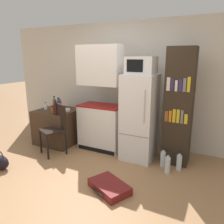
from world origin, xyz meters
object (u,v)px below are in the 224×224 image
object	(u,v)px
refrigerator	(140,117)
side_table	(58,126)
bottle_olive_oil	(54,104)
microwave	(141,65)
bottle_clear_short	(46,107)
water_bottle_front	(163,158)
bottle_amber_beer	(53,110)
bookshelf	(179,107)
water_bottle_back	(168,164)
bottle_wine_dark	(56,108)
bottle_blue_soda	(59,107)
handbag	(0,162)
suitcase_large_flat	(109,187)
water_bottle_middle	(179,162)
bottle_ketchup_red	(60,103)
chair	(57,125)
bowl	(66,110)
kitchen_hutch	(101,103)

from	to	relation	value
refrigerator	side_table	bearing A→B (deg)	-177.15
bottle_olive_oil	microwave	bearing A→B (deg)	3.65
bottle_clear_short	water_bottle_front	world-z (taller)	bottle_clear_short
bottle_olive_oil	bottle_amber_beer	world-z (taller)	bottle_olive_oil
bookshelf	water_bottle_back	xyz separation A→B (m)	(-0.03, -0.46, -0.86)
bottle_olive_oil	bottle_wine_dark	xyz separation A→B (m)	(0.29, -0.30, 0.00)
bottle_blue_soda	handbag	distance (m)	1.43
suitcase_large_flat	water_bottle_middle	xyz separation A→B (m)	(0.76, 1.05, 0.08)
handbag	bottle_olive_oil	bearing A→B (deg)	88.06
side_table	bottle_blue_soda	bearing A→B (deg)	-42.55
bottle_blue_soda	bottle_clear_short	world-z (taller)	bottle_blue_soda
refrigerator	bottle_blue_soda	size ratio (longest dim) A/B	4.85
handbag	bottle_blue_soda	bearing A→B (deg)	75.22
bottle_olive_oil	water_bottle_middle	bearing A→B (deg)	-0.66
bottle_ketchup_red	chair	xyz separation A→B (m)	(0.49, -0.71, -0.24)
bottle_ketchup_red	water_bottle_front	bearing A→B (deg)	-7.80
bottle_wine_dark	water_bottle_middle	size ratio (longest dim) A/B	0.94
bottle_wine_dark	bottle_amber_beer	size ratio (longest dim) A/B	2.09
chair	water_bottle_front	distance (m)	2.06
water_bottle_middle	bottle_ketchup_red	bearing A→B (deg)	172.97
handbag	bowl	bearing A→B (deg)	76.41
side_table	water_bottle_middle	world-z (taller)	side_table
bowl	suitcase_large_flat	xyz separation A→B (m)	(1.59, -1.09, -0.70)
bottle_blue_soda	bottle_clear_short	size ratio (longest dim) A/B	2.01
kitchen_hutch	handbag	distance (m)	2.06
bowl	water_bottle_front	xyz separation A→B (m)	(2.08, -0.05, -0.62)
refrigerator	bottle_ketchup_red	world-z (taller)	refrigerator
side_table	bookshelf	world-z (taller)	bookshelf
bookshelf	bottle_ketchup_red	xyz separation A→B (m)	(-2.63, 0.07, -0.19)
bottle_wine_dark	side_table	bearing A→B (deg)	127.18
bowl	water_bottle_front	distance (m)	2.17
bowl	suitcase_large_flat	bearing A→B (deg)	-34.59
bookshelf	bottle_olive_oil	distance (m)	2.53
bookshelf	bowl	size ratio (longest dim) A/B	11.60
kitchen_hutch	refrigerator	distance (m)	0.85
refrigerator	handbag	xyz separation A→B (m)	(-1.91, -1.48, -0.65)
bottle_amber_beer	water_bottle_middle	world-z (taller)	bottle_amber_beer
bowl	handbag	distance (m)	1.55
chair	suitcase_large_flat	xyz separation A→B (m)	(1.49, -0.68, -0.51)
handbag	water_bottle_back	world-z (taller)	water_bottle_back
kitchen_hutch	bottle_clear_short	world-z (taller)	kitchen_hutch
bottle_blue_soda	bottle_amber_beer	world-z (taller)	bottle_blue_soda
bottle_wine_dark	bowl	bearing A→B (deg)	90.81
bottle_olive_oil	chair	size ratio (longest dim) A/B	0.31
refrigerator	bottle_clear_short	size ratio (longest dim) A/B	9.77
water_bottle_front	water_bottle_back	distance (m)	0.22
refrigerator	bottle_olive_oil	world-z (taller)	refrigerator
handbag	water_bottle_middle	xyz separation A→B (m)	(2.68, 1.33, 0.01)
water_bottle_middle	bottle_wine_dark	bearing A→B (deg)	-173.46
bookshelf	bottle_clear_short	bearing A→B (deg)	-173.56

